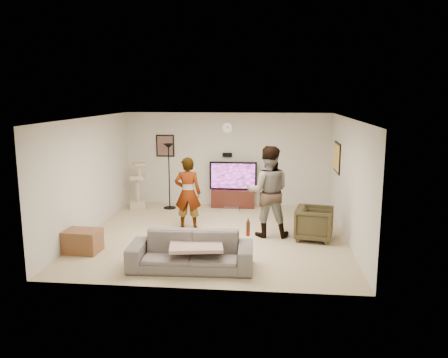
# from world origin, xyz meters

# --- Properties ---
(floor) EXTENTS (5.50, 5.50, 0.02)m
(floor) POSITION_xyz_m (0.00, 0.00, -0.01)
(floor) COLOR tan
(floor) RESTS_ON ground
(ceiling) EXTENTS (5.50, 5.50, 0.02)m
(ceiling) POSITION_xyz_m (0.00, 0.00, 2.51)
(ceiling) COLOR white
(ceiling) RESTS_ON wall_back
(wall_back) EXTENTS (5.50, 0.04, 2.50)m
(wall_back) POSITION_xyz_m (0.00, 2.75, 1.25)
(wall_back) COLOR beige
(wall_back) RESTS_ON floor
(wall_front) EXTENTS (5.50, 0.04, 2.50)m
(wall_front) POSITION_xyz_m (0.00, -2.75, 1.25)
(wall_front) COLOR beige
(wall_front) RESTS_ON floor
(wall_left) EXTENTS (0.04, 5.50, 2.50)m
(wall_left) POSITION_xyz_m (-2.75, 0.00, 1.25)
(wall_left) COLOR beige
(wall_left) RESTS_ON floor
(wall_right) EXTENTS (0.04, 5.50, 2.50)m
(wall_right) POSITION_xyz_m (2.75, 0.00, 1.25)
(wall_right) COLOR beige
(wall_right) RESTS_ON floor
(wall_clock) EXTENTS (0.26, 0.04, 0.26)m
(wall_clock) POSITION_xyz_m (0.00, 2.72, 2.10)
(wall_clock) COLOR white
(wall_clock) RESTS_ON wall_back
(wall_speaker) EXTENTS (0.25, 0.10, 0.10)m
(wall_speaker) POSITION_xyz_m (0.00, 2.69, 1.38)
(wall_speaker) COLOR black
(wall_speaker) RESTS_ON wall_back
(picture_back) EXTENTS (0.42, 0.03, 0.52)m
(picture_back) POSITION_xyz_m (-1.70, 2.73, 1.60)
(picture_back) COLOR brown
(picture_back) RESTS_ON wall_back
(picture_right) EXTENTS (0.03, 0.78, 0.62)m
(picture_right) POSITION_xyz_m (2.73, 1.60, 1.50)
(picture_right) COLOR gold
(picture_right) RESTS_ON wall_right
(tv_stand) EXTENTS (1.13, 0.45, 0.47)m
(tv_stand) POSITION_xyz_m (0.18, 2.50, 0.24)
(tv_stand) COLOR #3B1711
(tv_stand) RESTS_ON floor
(console_box) EXTENTS (0.40, 0.30, 0.07)m
(console_box) POSITION_xyz_m (0.16, 2.11, 0.04)
(console_box) COLOR silver
(console_box) RESTS_ON floor
(tv) EXTENTS (1.26, 0.08, 0.75)m
(tv) POSITION_xyz_m (0.18, 2.50, 0.85)
(tv) COLOR black
(tv) RESTS_ON tv_stand
(tv_screen) EXTENTS (1.16, 0.01, 0.66)m
(tv_screen) POSITION_xyz_m (0.18, 2.46, 0.85)
(tv_screen) COLOR #E23DE4
(tv_screen) RESTS_ON tv
(floor_lamp) EXTENTS (0.32, 0.32, 1.71)m
(floor_lamp) POSITION_xyz_m (-1.48, 2.17, 0.86)
(floor_lamp) COLOR black
(floor_lamp) RESTS_ON floor
(cat_tree) EXTENTS (0.47, 0.47, 1.24)m
(cat_tree) POSITION_xyz_m (-2.31, 2.06, 0.62)
(cat_tree) COLOR tan
(cat_tree) RESTS_ON floor
(person_left) EXTENTS (0.61, 0.41, 1.62)m
(person_left) POSITION_xyz_m (-0.67, 0.43, 0.81)
(person_left) COLOR #A0A0A0
(person_left) RESTS_ON floor
(person_right) EXTENTS (0.96, 0.76, 1.93)m
(person_right) POSITION_xyz_m (1.11, 0.06, 0.97)
(person_right) COLOR teal
(person_right) RESTS_ON floor
(sofa) EXTENTS (2.17, 0.91, 0.62)m
(sofa) POSITION_xyz_m (-0.19, -1.93, 0.31)
(sofa) COLOR #605A58
(sofa) RESTS_ON floor
(throw_blanket) EXTENTS (1.00, 0.84, 0.06)m
(throw_blanket) POSITION_xyz_m (-0.10, -1.93, 0.42)
(throw_blanket) COLOR #D1A899
(throw_blanket) RESTS_ON sofa
(beer_bottle) EXTENTS (0.06, 0.06, 0.25)m
(beer_bottle) POSITION_xyz_m (0.79, -1.93, 0.75)
(beer_bottle) COLOR #46280E
(beer_bottle) RESTS_ON sofa
(armchair) EXTENTS (0.88, 0.87, 0.69)m
(armchair) POSITION_xyz_m (2.08, -0.11, 0.34)
(armchair) COLOR #39331E
(armchair) RESTS_ON floor
(side_table) EXTENTS (0.68, 0.53, 0.44)m
(side_table) POSITION_xyz_m (-2.40, -1.33, 0.22)
(side_table) COLOR brown
(side_table) RESTS_ON floor
(toy_ball) EXTENTS (0.07, 0.07, 0.07)m
(toy_ball) POSITION_xyz_m (-1.21, -0.21, 0.03)
(toy_ball) COLOR #0F9583
(toy_ball) RESTS_ON floor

